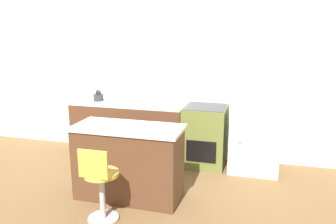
% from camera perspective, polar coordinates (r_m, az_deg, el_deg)
% --- Properties ---
extents(ground_plane, '(14.00, 14.00, 0.00)m').
position_cam_1_polar(ground_plane, '(5.10, -5.09, -9.26)').
color(ground_plane, brown).
extents(wall_back, '(8.00, 0.06, 2.60)m').
position_cam_1_polar(wall_back, '(5.39, -2.79, 6.38)').
color(wall_back, white).
rests_on(wall_back, ground_plane).
extents(back_counter, '(1.80, 0.64, 0.91)m').
position_cam_1_polar(back_counter, '(5.34, -6.64, -3.08)').
color(back_counter, brown).
rests_on(back_counter, ground_plane).
extents(kitchen_island, '(1.31, 0.59, 0.90)m').
position_cam_1_polar(kitchen_island, '(4.04, -6.84, -8.62)').
color(kitchen_island, brown).
rests_on(kitchen_island, ground_plane).
extents(oven_range, '(0.62, 0.65, 0.91)m').
position_cam_1_polar(oven_range, '(5.02, 6.45, -4.13)').
color(oven_range, olive).
rests_on(oven_range, ground_plane).
extents(refrigerator, '(0.69, 0.67, 1.70)m').
position_cam_1_polar(refrigerator, '(4.85, 15.08, -0.25)').
color(refrigerator, silver).
rests_on(refrigerator, ground_plane).
extents(stool_chair, '(0.38, 0.38, 0.85)m').
position_cam_1_polar(stool_chair, '(3.60, -11.69, -12.46)').
color(stool_chair, '#B7B7BC').
rests_on(stool_chair, ground_plane).
extents(kettle, '(0.17, 0.17, 0.18)m').
position_cam_1_polar(kettle, '(5.41, -12.02, 2.71)').
color(kettle, '#333338').
rests_on(kettle, back_counter).
extents(mixing_bowl, '(0.25, 0.25, 0.10)m').
position_cam_1_polar(mixing_bowl, '(5.07, -3.33, 2.03)').
color(mixing_bowl, white).
rests_on(mixing_bowl, back_counter).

